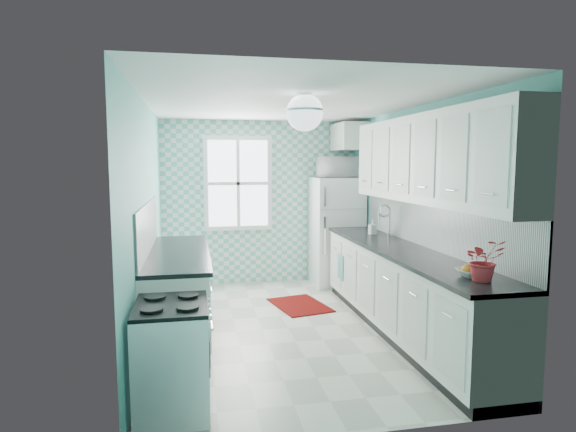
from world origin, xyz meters
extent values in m
cube|color=beige|center=(0.00, 0.00, -0.01)|extent=(3.00, 4.40, 0.02)
cube|color=white|center=(0.00, 0.00, 2.51)|extent=(3.00, 4.40, 0.02)
cube|color=#64C3B8|center=(0.00, 2.21, 1.25)|extent=(3.00, 0.02, 2.50)
cube|color=#64C3B8|center=(0.00, -2.21, 1.25)|extent=(3.00, 0.02, 2.50)
cube|color=#64C3B8|center=(-1.51, 0.00, 1.25)|extent=(0.02, 4.40, 2.50)
cube|color=#64C3B8|center=(1.51, 0.00, 1.25)|extent=(0.02, 4.40, 2.50)
cube|color=#64BCAA|center=(0.00, 2.19, 1.25)|extent=(3.00, 0.01, 2.50)
cube|color=white|center=(-0.35, 2.17, 1.55)|extent=(1.04, 0.05, 1.44)
cube|color=white|center=(-0.35, 2.15, 1.55)|extent=(0.90, 0.02, 1.30)
cube|color=white|center=(1.49, -0.40, 1.20)|extent=(0.02, 3.60, 0.51)
cube|color=white|center=(-1.49, -0.07, 1.20)|extent=(0.02, 2.15, 0.51)
cube|color=silver|center=(1.33, -0.60, 1.90)|extent=(0.33, 3.20, 0.90)
cube|color=silver|center=(1.30, 1.83, 2.25)|extent=(0.40, 0.74, 0.40)
cylinder|color=silver|center=(0.00, -0.80, 2.48)|extent=(0.14, 0.14, 0.04)
cylinder|color=silver|center=(0.00, -0.80, 2.41)|extent=(0.02, 0.02, 0.12)
sphere|color=white|center=(0.00, -0.80, 2.32)|extent=(0.34, 0.34, 0.34)
cube|color=white|center=(1.20, -0.40, 0.45)|extent=(0.60, 3.60, 0.90)
cube|color=black|center=(1.19, -0.40, 0.92)|extent=(0.63, 3.60, 0.04)
cube|color=white|center=(-1.20, -0.07, 0.45)|extent=(0.60, 2.15, 0.90)
cube|color=black|center=(-1.19, -0.07, 0.92)|extent=(0.63, 2.15, 0.04)
cube|color=silver|center=(1.11, 1.81, 0.82)|extent=(0.71, 0.67, 1.64)
cube|color=silver|center=(1.11, 1.47, 1.20)|extent=(0.70, 0.01, 0.02)
cube|color=silver|center=(0.82, 1.45, 1.39)|extent=(0.03, 0.03, 0.30)
cube|color=silver|center=(0.82, 1.45, 0.82)|extent=(0.03, 0.03, 0.54)
cube|color=white|center=(-1.20, -1.61, 0.41)|extent=(0.53, 0.67, 0.79)
cube|color=black|center=(-1.20, -1.61, 0.81)|extent=(0.53, 0.67, 0.03)
cube|color=black|center=(-0.93, -1.61, 0.46)|extent=(0.01, 0.44, 0.27)
cube|color=silver|center=(1.20, 0.43, 0.92)|extent=(0.50, 0.42, 0.12)
cylinder|color=silver|center=(1.38, 0.43, 1.12)|extent=(0.02, 0.02, 0.30)
torus|color=silver|center=(1.31, 0.43, 1.31)|extent=(0.16, 0.02, 0.16)
cube|color=maroon|center=(0.32, 0.81, 0.01)|extent=(0.78, 0.98, 0.01)
cube|color=#67B89E|center=(0.89, 0.87, 0.48)|extent=(0.07, 0.22, 0.33)
imported|color=white|center=(1.20, -1.71, 0.97)|extent=(0.28, 0.28, 0.07)
imported|color=red|center=(1.20, -1.84, 1.11)|extent=(0.32, 0.28, 0.33)
imported|color=#95ACB8|center=(1.25, 0.67, 1.03)|extent=(0.09, 0.10, 0.19)
imported|color=silver|center=(1.11, 1.81, 1.80)|extent=(0.58, 0.41, 0.31)
camera|label=1|loc=(-1.02, -5.17, 1.86)|focal=30.00mm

